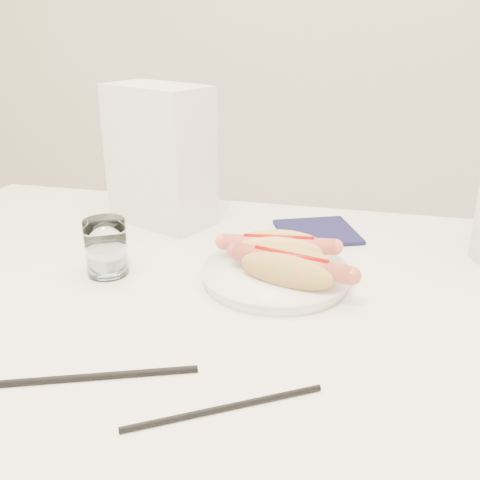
% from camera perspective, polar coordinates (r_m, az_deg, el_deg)
% --- Properties ---
extents(table, '(1.20, 0.80, 0.75)m').
position_cam_1_polar(table, '(0.84, -3.50, -8.46)').
color(table, white).
rests_on(table, ground).
extents(plate, '(0.26, 0.26, 0.02)m').
position_cam_1_polar(plate, '(0.82, 3.72, -3.75)').
color(plate, white).
rests_on(plate, table).
extents(hotdog_left, '(0.17, 0.08, 0.05)m').
position_cam_1_polar(hotdog_left, '(0.84, 3.98, -0.89)').
color(hotdog_left, '#DEAA58').
rests_on(hotdog_left, plate).
extents(hotdog_right, '(0.18, 0.10, 0.05)m').
position_cam_1_polar(hotdog_right, '(0.78, 5.23, -2.85)').
color(hotdog_right, tan).
rests_on(hotdog_right, plate).
extents(water_glass, '(0.06, 0.06, 0.09)m').
position_cam_1_polar(water_glass, '(0.86, -13.63, -0.74)').
color(water_glass, white).
rests_on(water_glass, table).
extents(chopstick_near, '(0.23, 0.10, 0.01)m').
position_cam_1_polar(chopstick_near, '(0.64, -15.78, -13.44)').
color(chopstick_near, black).
rests_on(chopstick_near, table).
extents(chopstick_far, '(0.18, 0.12, 0.01)m').
position_cam_1_polar(chopstick_far, '(0.58, -1.59, -16.88)').
color(chopstick_far, black).
rests_on(chopstick_far, table).
extents(napkin_box, '(0.22, 0.18, 0.25)m').
position_cam_1_polar(napkin_box, '(1.04, -8.25, 8.57)').
color(napkin_box, silver).
rests_on(napkin_box, table).
extents(navy_napkin, '(0.18, 0.18, 0.01)m').
position_cam_1_polar(navy_napkin, '(1.01, 7.93, 0.84)').
color(navy_napkin, '#13123B').
rests_on(navy_napkin, table).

